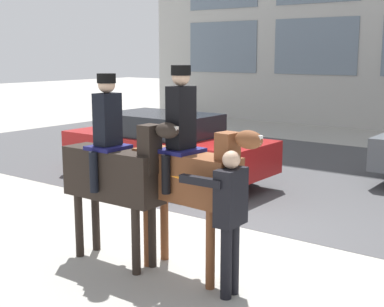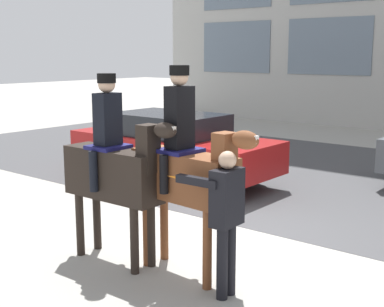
# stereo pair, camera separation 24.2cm
# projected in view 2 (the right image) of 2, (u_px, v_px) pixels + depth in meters

# --- Properties ---
(ground_plane) EXTENTS (80.00, 80.00, 0.00)m
(ground_plane) POSITION_uv_depth(u_px,v_px,m) (215.00, 234.00, 8.24)
(ground_plane) COLOR #9E9B93
(road_surface) EXTENTS (24.01, 8.50, 0.01)m
(road_surface) POSITION_uv_depth(u_px,v_px,m) (342.00, 178.00, 11.87)
(road_surface) COLOR #444447
(road_surface) RESTS_ON ground_plane
(mounted_horse_lead) EXTENTS (1.87, 0.65, 2.48)m
(mounted_horse_lead) POSITION_uv_depth(u_px,v_px,m) (115.00, 168.00, 6.93)
(mounted_horse_lead) COLOR black
(mounted_horse_lead) RESTS_ON ground_plane
(mounted_horse_companion) EXTENTS (1.92, 0.65, 2.60)m
(mounted_horse_companion) POSITION_uv_depth(u_px,v_px,m) (186.00, 170.00, 6.50)
(mounted_horse_companion) COLOR brown
(mounted_horse_companion) RESTS_ON ground_plane
(pedestrian_bystander) EXTENTS (0.82, 0.44, 1.69)m
(pedestrian_bystander) POSITION_uv_depth(u_px,v_px,m) (225.00, 213.00, 5.93)
(pedestrian_bystander) COLOR black
(pedestrian_bystander) RESTS_ON ground_plane
(street_car_near_lane) EXTENTS (4.69, 1.86, 1.47)m
(street_car_near_lane) POSITION_uv_depth(u_px,v_px,m) (172.00, 145.00, 11.54)
(street_car_near_lane) COLOR maroon
(street_car_near_lane) RESTS_ON ground_plane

